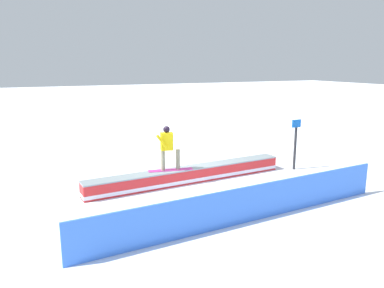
% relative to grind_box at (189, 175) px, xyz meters
% --- Properties ---
extents(ground_plane, '(120.00, 120.00, 0.00)m').
position_rel_grind_box_xyz_m(ground_plane, '(0.00, 0.00, -0.24)').
color(ground_plane, white).
extents(grind_box, '(7.45, 1.16, 0.53)m').
position_rel_grind_box_xyz_m(grind_box, '(0.00, 0.00, 0.00)').
color(grind_box, red).
rests_on(grind_box, ground_plane).
extents(snowboarder, '(1.54, 0.55, 1.52)m').
position_rel_grind_box_xyz_m(snowboarder, '(0.79, 0.04, 1.12)').
color(snowboarder, '#BC2D86').
rests_on(snowboarder, grind_box).
extents(safety_fence, '(9.35, 0.75, 0.98)m').
position_rel_grind_box_xyz_m(safety_fence, '(0.00, 3.75, 0.25)').
color(safety_fence, '#3C77EF').
rests_on(safety_fence, ground_plane).
extents(trail_marker, '(0.40, 0.10, 1.97)m').
position_rel_grind_box_xyz_m(trail_marker, '(-4.42, 0.25, 0.81)').
color(trail_marker, '#262628').
rests_on(trail_marker, ground_plane).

